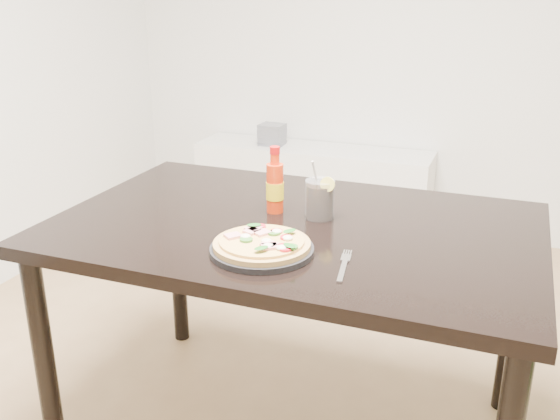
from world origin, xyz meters
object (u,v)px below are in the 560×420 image
(pizza, at_px, (263,243))
(dining_table, at_px, (294,249))
(fork, at_px, (344,264))
(media_console, at_px, (312,188))
(hot_sauce_bottle, at_px, (275,186))
(plate, at_px, (262,250))
(cola_cup, at_px, (320,200))

(pizza, bearing_deg, dining_table, 88.96)
(fork, distance_m, media_console, 2.23)
(hot_sauce_bottle, height_order, fork, hot_sauce_bottle)
(dining_table, relative_size, plate, 5.15)
(media_console, bearing_deg, hot_sauce_bottle, -75.69)
(plate, distance_m, media_console, 2.17)
(cola_cup, bearing_deg, dining_table, -128.80)
(dining_table, distance_m, hot_sauce_bottle, 0.20)
(hot_sauce_bottle, height_order, cola_cup, hot_sauce_bottle)
(plate, bearing_deg, fork, 0.33)
(plate, height_order, pizza, pizza)
(pizza, distance_m, hot_sauce_bottle, 0.32)
(hot_sauce_bottle, bearing_deg, dining_table, -37.06)
(media_console, bearing_deg, pizza, -75.51)
(plate, bearing_deg, pizza, 20.69)
(hot_sauce_bottle, bearing_deg, plate, -74.86)
(cola_cup, bearing_deg, fork, -62.03)
(cola_cup, height_order, media_console, cola_cup)
(fork, height_order, media_console, fork)
(hot_sauce_bottle, bearing_deg, cola_cup, 0.55)
(plate, relative_size, hot_sauce_bottle, 1.32)
(dining_table, xyz_separation_m, fork, (0.22, -0.23, 0.09))
(cola_cup, xyz_separation_m, fork, (0.16, -0.30, -0.05))
(dining_table, bearing_deg, hot_sauce_bottle, 142.94)
(plate, xyz_separation_m, hot_sauce_bottle, (-0.08, 0.30, 0.07))
(cola_cup, bearing_deg, media_console, 108.64)
(pizza, xyz_separation_m, media_console, (-0.53, 2.04, -0.53))
(plate, xyz_separation_m, media_console, (-0.52, 2.04, -0.51))
(pizza, bearing_deg, plate, -159.31)
(hot_sauce_bottle, xyz_separation_m, cola_cup, (0.14, 0.00, -0.03))
(plate, relative_size, fork, 1.44)
(dining_table, bearing_deg, pizza, -91.04)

